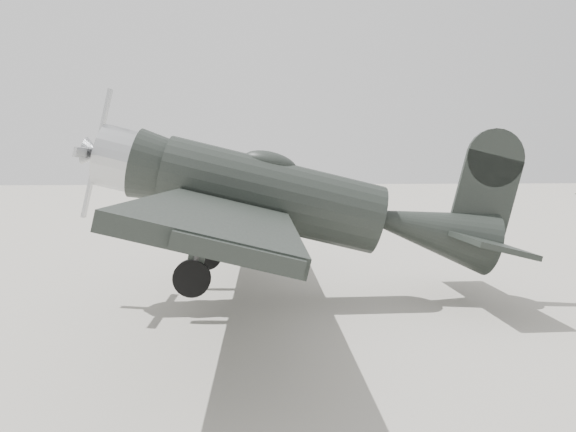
# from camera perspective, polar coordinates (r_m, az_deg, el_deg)

# --- Properties ---
(ground) EXTENTS (160.00, 160.00, 0.00)m
(ground) POSITION_cam_1_polar(r_m,az_deg,el_deg) (16.26, -2.23, -5.52)
(ground) COLOR gray
(ground) RESTS_ON ground
(lowwing_monoplane) EXTENTS (9.33, 13.03, 4.20)m
(lowwing_monoplane) POSITION_cam_1_polar(r_m,az_deg,el_deg) (12.20, 0.41, 1.51)
(lowwing_monoplane) COLOR black
(lowwing_monoplane) RESTS_ON ground
(highwing_monoplane) EXTENTS (8.60, 12.03, 3.40)m
(highwing_monoplane) POSITION_cam_1_polar(r_m,az_deg,el_deg) (40.69, -8.78, 3.76)
(highwing_monoplane) COLOR gray
(highwing_monoplane) RESTS_ON ground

